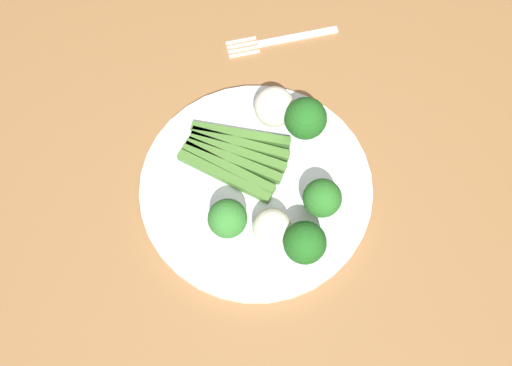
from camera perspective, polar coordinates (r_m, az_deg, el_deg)
name	(u,v)px	position (r m, az deg, el deg)	size (l,w,h in m)	color
ground_plane	(271,318)	(1.41, 1.57, -13.90)	(6.00, 6.00, 0.02)	#B7A88E
dining_table	(282,246)	(0.79, 2.72, -6.65)	(1.22, 0.84, 0.73)	olive
plate	(256,187)	(0.70, 0.00, -0.40)	(0.30, 0.30, 0.01)	white
asparagus_bundle	(234,156)	(0.70, -2.29, 2.86)	(0.12, 0.15, 0.01)	#47752D
broccoli_left	(306,119)	(0.69, 5.21, 6.70)	(0.05, 0.05, 0.07)	#4C7F2B
broccoli_back	(322,198)	(0.65, 6.93, -1.60)	(0.05, 0.05, 0.06)	#568E33
broccoli_near_center	(305,243)	(0.63, 5.12, -6.26)	(0.05, 0.05, 0.06)	#4C7F2B
broccoli_front	(228,219)	(0.64, -3.00, -3.75)	(0.05, 0.05, 0.06)	#609E3D
cauliflower_near_fork	(272,227)	(0.64, 1.67, -4.62)	(0.05, 0.05, 0.05)	silver
cauliflower_outer_edge	(272,107)	(0.71, 1.66, 7.97)	(0.05, 0.05, 0.05)	white
fork	(281,40)	(0.82, 2.61, 14.72)	(0.04, 0.17, 0.00)	silver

